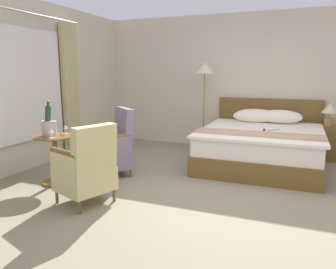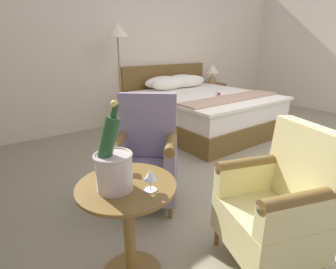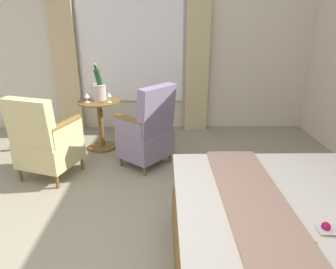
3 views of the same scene
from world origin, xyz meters
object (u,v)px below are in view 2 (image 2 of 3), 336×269
(champagne_bucket, at_px, (113,165))
(wine_glass_near_edge, at_px, (125,156))
(side_table_round, at_px, (129,228))
(wine_glass_near_bucket, at_px, (150,176))
(bed, at_px, (200,108))
(nightstand, at_px, (211,97))
(floor_lamp_brass, at_px, (118,40))
(armchair_by_window, at_px, (147,160))
(armchair_facing_bed, at_px, (277,206))
(bedside_lamp, at_px, (213,71))

(champagne_bucket, relative_size, wine_glass_near_edge, 3.67)
(wine_glass_near_edge, bearing_deg, champagne_bucket, -133.87)
(side_table_round, height_order, wine_glass_near_bucket, wine_glass_near_bucket)
(bed, height_order, champagne_bucket, champagne_bucket)
(bed, distance_m, nightstand, 1.30)
(nightstand, bearing_deg, champagne_bucket, -142.03)
(floor_lamp_brass, distance_m, armchair_by_window, 2.46)
(bed, xyz_separation_m, wine_glass_near_bucket, (-2.49, -2.26, 0.42))
(nightstand, xyz_separation_m, wine_glass_near_bucket, (-3.54, -3.01, 0.47))
(bed, height_order, wine_glass_near_bucket, bed)
(wine_glass_near_bucket, bearing_deg, nightstand, 40.38)
(floor_lamp_brass, distance_m, side_table_round, 3.27)
(armchair_by_window, xyz_separation_m, armchair_facing_bed, (0.29, -1.13, 0.00))
(champagne_bucket, bearing_deg, nightstand, 37.97)
(bed, bearing_deg, wine_glass_near_bucket, -137.87)
(wine_glass_near_edge, xyz_separation_m, armchair_by_window, (0.47, 0.53, -0.35))
(armchair_by_window, bearing_deg, floor_lamp_brass, 68.80)
(side_table_round, distance_m, armchair_facing_bed, 0.96)
(floor_lamp_brass, height_order, side_table_round, floor_lamp_brass)
(armchair_facing_bed, bearing_deg, armchair_by_window, 104.56)
(side_table_round, bearing_deg, bed, 39.53)
(champagne_bucket, bearing_deg, wine_glass_near_bucket, -41.42)
(champagne_bucket, xyz_separation_m, wine_glass_near_edge, (0.15, 0.16, -0.05))
(side_table_round, height_order, wine_glass_near_edge, wine_glass_near_edge)
(bed, xyz_separation_m, champagne_bucket, (-2.64, -2.12, 0.48))
(bedside_lamp, relative_size, wine_glass_near_bucket, 3.24)
(bed, distance_m, wine_glass_near_edge, 3.20)
(bed, distance_m, wine_glass_near_bucket, 3.39)
(champagne_bucket, xyz_separation_m, armchair_by_window, (0.63, 0.69, -0.39))
(wine_glass_near_edge, bearing_deg, armchair_by_window, 48.06)
(nightstand, height_order, champagne_bucket, champagne_bucket)
(wine_glass_near_bucket, xyz_separation_m, armchair_by_window, (0.48, 0.82, -0.34))
(nightstand, xyz_separation_m, floor_lamp_brass, (-2.26, -0.12, 1.18))
(bedside_lamp, distance_m, armchair_facing_bed, 4.35)
(nightstand, distance_m, wine_glass_near_edge, 4.49)
(bedside_lamp, bearing_deg, wine_glass_near_edge, -142.43)
(bedside_lamp, xyz_separation_m, wine_glass_near_edge, (-3.54, -2.72, -0.10))
(floor_lamp_brass, xyz_separation_m, wine_glass_near_edge, (-1.28, -2.60, -0.71))
(bed, bearing_deg, floor_lamp_brass, 152.26)
(champagne_bucket, distance_m, armchair_by_window, 1.01)
(wine_glass_near_bucket, height_order, wine_glass_near_edge, wine_glass_near_edge)
(side_table_round, distance_m, armchair_by_window, 0.88)
(floor_lamp_brass, relative_size, wine_glass_near_bucket, 14.03)
(wine_glass_near_bucket, bearing_deg, champagne_bucket, 138.58)
(champagne_bucket, distance_m, wine_glass_near_bucket, 0.21)
(bed, distance_m, champagne_bucket, 3.42)
(floor_lamp_brass, relative_size, armchair_by_window, 1.70)
(side_table_round, bearing_deg, armchair_by_window, 50.98)
(champagne_bucket, bearing_deg, floor_lamp_brass, 62.58)
(bed, relative_size, nightstand, 3.66)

